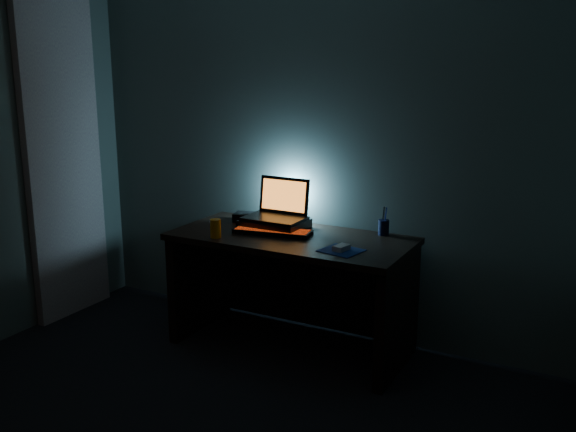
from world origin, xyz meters
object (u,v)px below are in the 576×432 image
(mouse, at_px, (341,248))
(juice_glass, at_px, (216,228))
(laptop, at_px, (278,209))
(keyboard, at_px, (273,232))
(pen_cup, at_px, (384,227))
(router, at_px, (247,217))

(mouse, height_order, juice_glass, juice_glass)
(laptop, distance_m, keyboard, 0.21)
(pen_cup, bearing_deg, laptop, -168.71)
(juice_glass, xyz_separation_m, router, (-0.05, 0.45, -0.03))
(laptop, relative_size, pen_cup, 3.96)
(laptop, bearing_deg, juice_glass, -117.14)
(pen_cup, height_order, juice_glass, juice_glass)
(keyboard, distance_m, juice_glass, 0.36)
(juice_glass, bearing_deg, router, 96.72)
(mouse, bearing_deg, keyboard, 176.52)
(pen_cup, bearing_deg, mouse, -101.90)
(laptop, bearing_deg, keyboard, -72.39)
(juice_glass, bearing_deg, pen_cup, 31.33)
(laptop, xyz_separation_m, keyboard, (0.05, -0.17, -0.11))
(keyboard, distance_m, router, 0.38)
(pen_cup, height_order, router, pen_cup)
(pen_cup, distance_m, juice_glass, 1.05)
(keyboard, bearing_deg, juice_glass, -148.16)
(pen_cup, distance_m, router, 0.95)
(keyboard, bearing_deg, laptop, 97.19)
(pen_cup, relative_size, router, 0.50)
(laptop, distance_m, mouse, 0.67)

